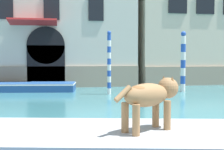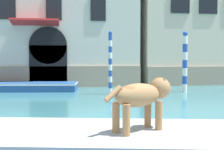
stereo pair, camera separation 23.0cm
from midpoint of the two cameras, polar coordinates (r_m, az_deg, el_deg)
dog_on_deck at (r=5.04m, az=5.83°, el=-3.75°), size 1.20×0.76×0.86m
boat_moored_near_palazzo at (r=18.51m, az=-17.81°, el=-2.04°), size 7.03×2.71×0.47m
mooring_pole_0 at (r=17.58m, az=12.50°, el=2.47°), size 0.28×0.28×3.33m
mooring_pole_1 at (r=16.04m, az=-0.94°, el=2.32°), size 0.20×0.20×3.26m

